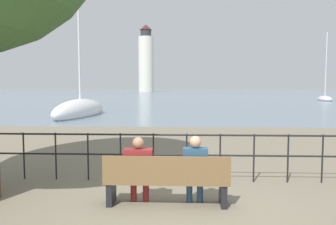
{
  "coord_description": "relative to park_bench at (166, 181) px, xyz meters",
  "views": [
    {
      "loc": [
        0.28,
        -5.6,
        2.06
      ],
      "look_at": [
        0.0,
        0.5,
        1.58
      ],
      "focal_mm": 35.0,
      "sensor_mm": 36.0,
      "label": 1
    }
  ],
  "objects": [
    {
      "name": "harbor_water",
      "position": [
        0.0,
        161.15,
        -0.44
      ],
      "size": [
        600.0,
        300.0,
        0.01
      ],
      "color": "slate",
      "rests_on": "ground_plane"
    },
    {
      "name": "sailboat_2",
      "position": [
        -6.99,
        17.27,
        -0.06
      ],
      "size": [
        2.54,
        8.12,
        10.93
      ],
      "rotation": [
        0.0,
        0.0,
        -0.08
      ],
      "color": "white",
      "rests_on": "ground_plane"
    },
    {
      "name": "seated_person_right",
      "position": [
        0.5,
        0.08,
        0.23
      ],
      "size": [
        0.42,
        0.35,
        1.22
      ],
      "color": "navy",
      "rests_on": "ground_plane"
    },
    {
      "name": "sailboat_0",
      "position": [
        21.42,
        44.29,
        -0.14
      ],
      "size": [
        2.82,
        5.43,
        10.4
      ],
      "rotation": [
        0.0,
        0.0,
        -0.19
      ],
      "color": "silver",
      "rests_on": "ground_plane"
    },
    {
      "name": "promenade_railing",
      "position": [
        0.0,
        1.52,
        0.25
      ],
      "size": [
        12.38,
        0.04,
        1.05
      ],
      "color": "black",
      "rests_on": "ground_plane"
    },
    {
      "name": "ground_plane",
      "position": [
        0.0,
        0.07,
        -0.45
      ],
      "size": [
        1000.0,
        1000.0,
        0.0
      ],
      "primitive_type": "plane",
      "color": "#7A705B"
    },
    {
      "name": "seated_person_left",
      "position": [
        -0.5,
        0.08,
        0.21
      ],
      "size": [
        0.5,
        0.35,
        1.19
      ],
      "color": "maroon",
      "rests_on": "ground_plane"
    },
    {
      "name": "park_bench",
      "position": [
        0.0,
        0.0,
        0.0
      ],
      "size": [
        2.16,
        0.45,
        0.9
      ],
      "color": "brown",
      "rests_on": "ground_plane"
    },
    {
      "name": "harbor_lighthouse",
      "position": [
        -15.11,
        130.54,
        12.39
      ],
      "size": [
        6.26,
        6.26,
        27.59
      ],
      "color": "silver",
      "rests_on": "ground_plane"
    }
  ]
}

